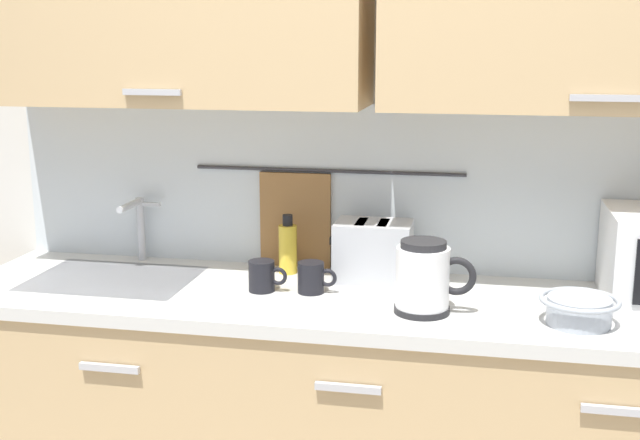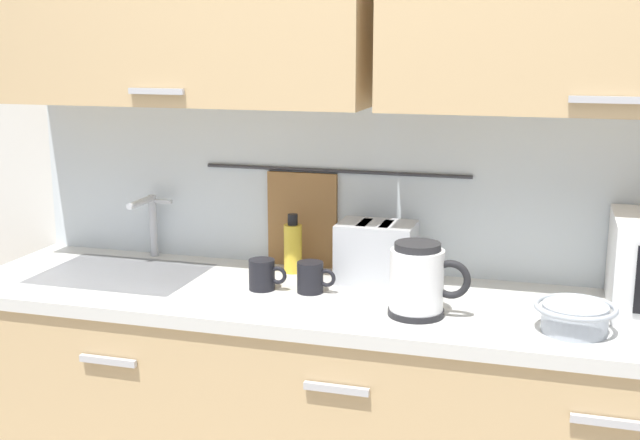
{
  "view_description": "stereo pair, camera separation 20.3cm",
  "coord_description": "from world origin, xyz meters",
  "px_view_note": "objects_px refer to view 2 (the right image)",
  "views": [
    {
      "loc": [
        0.32,
        -2.0,
        1.65
      ],
      "look_at": [
        -0.15,
        0.33,
        1.12
      ],
      "focal_mm": 45.32,
      "sensor_mm": 36.0,
      "label": 1
    },
    {
      "loc": [
        0.52,
        -1.95,
        1.65
      ],
      "look_at": [
        -0.15,
        0.33,
        1.12
      ],
      "focal_mm": 45.32,
      "sensor_mm": 36.0,
      "label": 2
    }
  ],
  "objects_px": {
    "mug_near_sink": "(263,275)",
    "toaster": "(375,252)",
    "mug_by_kettle": "(311,277)",
    "dish_soap_bottle": "(293,247)",
    "mixing_bowl": "(575,316)",
    "electric_kettle": "(418,280)"
  },
  "relations": [
    {
      "from": "mug_near_sink",
      "to": "mixing_bowl",
      "type": "distance_m",
      "value": 0.92
    },
    {
      "from": "mixing_bowl",
      "to": "toaster",
      "type": "bearing_deg",
      "value": 153.27
    },
    {
      "from": "mixing_bowl",
      "to": "mug_by_kettle",
      "type": "relative_size",
      "value": 1.78
    },
    {
      "from": "mug_near_sink",
      "to": "mixing_bowl",
      "type": "bearing_deg",
      "value": -7.56
    },
    {
      "from": "mug_near_sink",
      "to": "mug_by_kettle",
      "type": "distance_m",
      "value": 0.15
    },
    {
      "from": "toaster",
      "to": "mug_by_kettle",
      "type": "xyz_separation_m",
      "value": [
        -0.16,
        -0.17,
        -0.05
      ]
    },
    {
      "from": "electric_kettle",
      "to": "mug_by_kettle",
      "type": "distance_m",
      "value": 0.37
    },
    {
      "from": "mixing_bowl",
      "to": "mug_by_kettle",
      "type": "xyz_separation_m",
      "value": [
        -0.76,
        0.13,
        0.0
      ]
    },
    {
      "from": "electric_kettle",
      "to": "mug_near_sink",
      "type": "relative_size",
      "value": 1.89
    },
    {
      "from": "dish_soap_bottle",
      "to": "electric_kettle",
      "type": "bearing_deg",
      "value": -33.7
    },
    {
      "from": "electric_kettle",
      "to": "dish_soap_bottle",
      "type": "relative_size",
      "value": 1.16
    },
    {
      "from": "toaster",
      "to": "dish_soap_bottle",
      "type": "bearing_deg",
      "value": 174.84
    },
    {
      "from": "dish_soap_bottle",
      "to": "mug_by_kettle",
      "type": "height_order",
      "value": "dish_soap_bottle"
    },
    {
      "from": "electric_kettle",
      "to": "mug_by_kettle",
      "type": "relative_size",
      "value": 1.89
    },
    {
      "from": "electric_kettle",
      "to": "mug_near_sink",
      "type": "bearing_deg",
      "value": 168.18
    },
    {
      "from": "mug_near_sink",
      "to": "toaster",
      "type": "height_order",
      "value": "toaster"
    },
    {
      "from": "mug_near_sink",
      "to": "mixing_bowl",
      "type": "relative_size",
      "value": 0.56
    },
    {
      "from": "mixing_bowl",
      "to": "dish_soap_bottle",
      "type": "bearing_deg",
      "value": 159.58
    },
    {
      "from": "toaster",
      "to": "electric_kettle",
      "type": "bearing_deg",
      "value": -56.94
    },
    {
      "from": "mug_near_sink",
      "to": "toaster",
      "type": "distance_m",
      "value": 0.36
    },
    {
      "from": "electric_kettle",
      "to": "dish_soap_bottle",
      "type": "bearing_deg",
      "value": 146.3
    },
    {
      "from": "dish_soap_bottle",
      "to": "mug_near_sink",
      "type": "height_order",
      "value": "dish_soap_bottle"
    }
  ]
}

